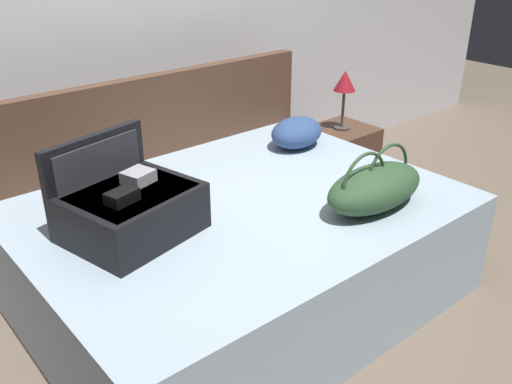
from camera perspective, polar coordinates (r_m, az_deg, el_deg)
ground_plane at (r=2.83m, az=3.79°, el=-14.03°), size 12.00×12.00×0.00m
back_wall at (r=3.58m, az=-14.84°, el=16.82°), size 8.00×0.10×2.60m
bed at (r=2.91m, az=-1.49°, el=-5.95°), size 2.09×1.56×0.56m
headboard at (r=3.42m, az=-10.16°, el=3.12°), size 2.13×0.08×1.03m
hard_case_large at (r=2.50m, az=-12.76°, el=-1.46°), size 0.62×0.56×0.42m
duffel_bag at (r=2.74m, az=11.97°, el=0.50°), size 0.58×0.30×0.31m
pillow_near_headboard at (r=3.45m, az=4.14°, el=6.04°), size 0.41×0.33×0.18m
nightstand at (r=4.09m, az=8.44°, el=3.09°), size 0.44×0.40×0.50m
table_lamp at (r=3.91m, az=8.98°, el=10.72°), size 0.15×0.15×0.41m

